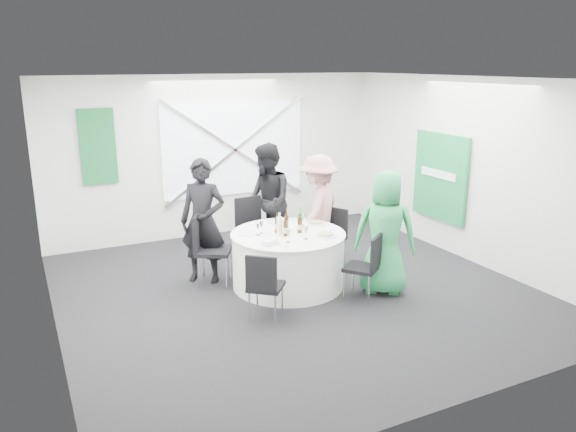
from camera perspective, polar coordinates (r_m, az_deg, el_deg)
name	(u,v)px	position (r m, az deg, el deg)	size (l,w,h in m)	color
floor	(294,290)	(7.69, 0.66, -7.56)	(6.00, 6.00, 0.00)	black
ceiling	(295,79)	(7.08, 0.74, 13.79)	(6.00, 6.00, 0.00)	white
wall_back	(218,156)	(9.98, -7.16, 6.07)	(6.00, 6.00, 0.00)	silver
wall_front	(458,262)	(4.88, 16.90, -4.45)	(6.00, 6.00, 0.00)	silver
wall_left	(44,217)	(6.51, -23.55, -0.13)	(6.00, 6.00, 0.00)	silver
wall_right	(471,171)	(8.99, 18.06, 4.40)	(6.00, 6.00, 0.00)	silver
window_panel	(234,150)	(10.02, -5.48, 6.74)	(2.60, 0.03, 1.60)	white
window_brace_a	(235,150)	(9.99, -5.40, 6.71)	(0.05, 0.05, 3.16)	silver
window_brace_b	(235,150)	(9.99, -5.40, 6.71)	(0.05, 0.05, 3.16)	silver
green_banner	(98,147)	(9.43, -18.74, 6.68)	(0.55, 0.04, 1.20)	#125E29
green_sign	(440,177)	(9.42, 15.17, 3.86)	(0.05, 1.20, 1.40)	#17833D
banquet_table	(288,259)	(7.72, 0.00, -4.44)	(1.56, 1.56, 0.76)	white
chair_back	(252,225)	(8.57, -3.69, -0.91)	(0.49, 0.50, 1.01)	black
chair_back_left	(207,244)	(7.77, -8.26, -2.81)	(0.62, 0.62, 1.00)	black
chair_back_right	(333,232)	(8.57, 4.62, -1.63)	(0.52, 0.52, 0.85)	black
chair_front_right	(367,263)	(7.28, 8.07, -4.71)	(0.56, 0.56, 0.88)	black
chair_front_left	(264,282)	(6.62, -2.46, -6.75)	(0.55, 0.55, 0.86)	black
person_man_back_left	(203,221)	(7.84, -8.63, -0.52)	(0.64, 0.42, 1.74)	black
person_man_back	(267,202)	(8.67, -2.16, 1.42)	(0.88, 0.48, 1.81)	black
person_woman_pink	(318,209)	(8.54, 3.09, 0.69)	(1.08, 0.50, 1.67)	tan
person_woman_green	(385,233)	(7.48, 9.83, -1.67)	(0.81, 0.53, 1.67)	green
plate_back	(276,222)	(8.09, -1.21, -0.62)	(0.28, 0.28, 0.01)	white
plate_back_left	(247,233)	(7.59, -4.17, -1.74)	(0.28, 0.28, 0.01)	white
plate_back_right	(316,223)	(8.02, 2.84, -0.71)	(0.27, 0.27, 0.04)	white
plate_front_right	(326,235)	(7.48, 3.89, -1.93)	(0.29, 0.29, 0.04)	white
plate_front_left	(270,243)	(7.18, -1.88, -2.73)	(0.26, 0.26, 0.01)	white
napkin	(270,242)	(7.11, -1.87, -2.62)	(0.18, 0.12, 0.05)	white
beer_bottle_a	(277,225)	(7.59, -1.13, -0.92)	(0.06, 0.06, 0.28)	#3D230B
beer_bottle_b	(286,223)	(7.73, -0.16, -0.67)	(0.06, 0.06, 0.26)	#3D230B
beer_bottle_c	(300,225)	(7.59, 1.21, -0.97)	(0.06, 0.06, 0.26)	#3D230B
beer_bottle_d	(286,229)	(7.44, -0.25, -1.30)	(0.06, 0.06, 0.26)	#3D230B
green_water_bottle	(300,221)	(7.72, 1.24, -0.52)	(0.08, 0.08, 0.31)	green
clear_water_bottle	(279,226)	(7.47, -0.87, -1.06)	(0.08, 0.08, 0.31)	silver
wine_glass_a	(306,230)	(7.31, 1.83, -1.43)	(0.07, 0.07, 0.17)	white
wine_glass_b	(261,224)	(7.56, -2.73, -0.86)	(0.07, 0.07, 0.17)	white
wine_glass_c	(288,233)	(7.18, 0.03, -1.73)	(0.07, 0.07, 0.17)	white
wine_glass_d	(258,226)	(7.48, -3.08, -1.05)	(0.07, 0.07, 0.17)	white
wine_glass_e	(303,217)	(7.92, 1.50, -0.09)	(0.07, 0.07, 0.17)	white
fork_a	(327,239)	(7.36, 3.98, -2.33)	(0.01, 0.15, 0.01)	silver
knife_a	(330,232)	(7.66, 4.30, -1.61)	(0.01, 0.15, 0.01)	silver
fork_b	(262,244)	(7.16, -2.70, -2.83)	(0.01, 0.15, 0.01)	silver
knife_b	(283,246)	(7.05, -0.54, -3.10)	(0.01, 0.15, 0.01)	silver
fork_c	(320,226)	(7.94, 3.29, -0.97)	(0.01, 0.15, 0.01)	silver
knife_c	(298,222)	(8.13, 1.07, -0.57)	(0.01, 0.15, 0.01)	silver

